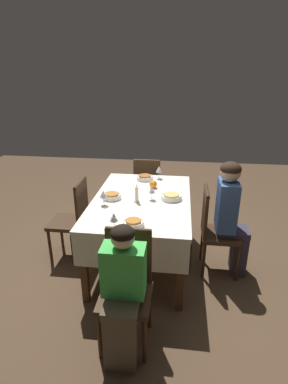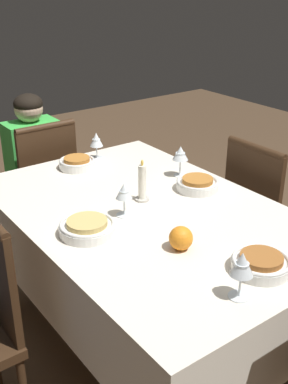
{
  "view_description": "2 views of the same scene",
  "coord_description": "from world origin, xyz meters",
  "px_view_note": "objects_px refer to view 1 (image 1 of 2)",
  "views": [
    {
      "loc": [
        -2.77,
        -0.37,
        1.96
      ],
      "look_at": [
        -0.1,
        -0.04,
        0.86
      ],
      "focal_mm": 28.0,
      "sensor_mm": 36.0,
      "label": 1
    },
    {
      "loc": [
        1.42,
        -1.06,
        1.65
      ],
      "look_at": [
        -0.06,
        0.02,
        0.8
      ],
      "focal_mm": 45.0,
      "sensor_mm": 36.0,
      "label": 2
    }
  ],
  "objects_px": {
    "bowl_east": "(145,177)",
    "bowl_south": "(171,197)",
    "chair_south": "(214,228)",
    "chair_east": "(147,187)",
    "wine_glass_east": "(159,170)",
    "bowl_north": "(112,196)",
    "chair_west": "(127,283)",
    "dining_table": "(142,207)",
    "person_adult_denim": "(231,213)",
    "wine_glass_south": "(152,190)",
    "person_child_green": "(123,290)",
    "candle_centerpiece": "(137,195)",
    "orange_fruit": "(153,184)",
    "bowl_west": "(133,223)",
    "chair_north": "(73,217)",
    "wine_glass_west": "(114,218)",
    "wine_glass_north": "(103,194)"
  },
  "relations": [
    {
      "from": "chair_east",
      "to": "person_adult_denim",
      "type": "relative_size",
      "value": 0.77
    },
    {
      "from": "wine_glass_south",
      "to": "bowl_south",
      "type": "bearing_deg",
      "value": -78.53
    },
    {
      "from": "wine_glass_south",
      "to": "candle_centerpiece",
      "type": "xyz_separation_m",
      "value": [
        -0.07,
        0.14,
        -0.03
      ]
    },
    {
      "from": "dining_table",
      "to": "chair_south",
      "type": "xyz_separation_m",
      "value": [
        -0.06,
        -0.74,
        -0.16
      ]
    },
    {
      "from": "wine_glass_south",
      "to": "person_child_green",
      "type": "bearing_deg",
      "value": 175.71
    },
    {
      "from": "person_adult_denim",
      "to": "bowl_south",
      "type": "bearing_deg",
      "value": 82.39
    },
    {
      "from": "bowl_east",
      "to": "bowl_north",
      "type": "relative_size",
      "value": 1.02
    },
    {
      "from": "candle_centerpiece",
      "to": "orange_fruit",
      "type": "bearing_deg",
      "value": -17.24
    },
    {
      "from": "dining_table",
      "to": "bowl_west",
      "type": "xyz_separation_m",
      "value": [
        -0.59,
        -0.01,
        0.12
      ]
    },
    {
      "from": "person_child_green",
      "to": "bowl_north",
      "type": "xyz_separation_m",
      "value": [
        1.13,
        0.32,
        0.21
      ]
    },
    {
      "from": "bowl_east",
      "to": "chair_west",
      "type": "bearing_deg",
      "value": -177.96
    },
    {
      "from": "bowl_south",
      "to": "bowl_east",
      "type": "xyz_separation_m",
      "value": [
        0.55,
        0.34,
        0.0
      ]
    },
    {
      "from": "chair_west",
      "to": "bowl_south",
      "type": "distance_m",
      "value": 1.1
    },
    {
      "from": "wine_glass_west",
      "to": "candle_centerpiece",
      "type": "bearing_deg",
      "value": -11.0
    },
    {
      "from": "dining_table",
      "to": "person_adult_denim",
      "type": "height_order",
      "value": "person_adult_denim"
    },
    {
      "from": "wine_glass_east",
      "to": "bowl_north",
      "type": "bearing_deg",
      "value": 147.14
    },
    {
      "from": "bowl_north",
      "to": "orange_fruit",
      "type": "xyz_separation_m",
      "value": [
        0.35,
        -0.39,
        0.02
      ]
    },
    {
      "from": "chair_south",
      "to": "chair_east",
      "type": "xyz_separation_m",
      "value": [
        1.06,
        0.8,
        0.0
      ]
    },
    {
      "from": "wine_glass_north",
      "to": "dining_table",
      "type": "bearing_deg",
      "value": -59.21
    },
    {
      "from": "wine_glass_west",
      "to": "person_child_green",
      "type": "bearing_deg",
      "value": -162.43
    },
    {
      "from": "chair_east",
      "to": "bowl_east",
      "type": "xyz_separation_m",
      "value": [
        -0.43,
        -0.02,
        0.28
      ]
    },
    {
      "from": "chair_north",
      "to": "person_child_green",
      "type": "relative_size",
      "value": 0.88
    },
    {
      "from": "dining_table",
      "to": "wine_glass_south",
      "type": "relative_size",
      "value": 10.66
    },
    {
      "from": "bowl_east",
      "to": "bowl_south",
      "type": "bearing_deg",
      "value": -148.54
    },
    {
      "from": "chair_west",
      "to": "bowl_north",
      "type": "bearing_deg",
      "value": 108.39
    },
    {
      "from": "wine_glass_west",
      "to": "chair_south",
      "type": "bearing_deg",
      "value": -56.54
    },
    {
      "from": "chair_west",
      "to": "person_adult_denim",
      "type": "distance_m",
      "value": 1.3
    },
    {
      "from": "wine_glass_west",
      "to": "bowl_east",
      "type": "relative_size",
      "value": 0.71
    },
    {
      "from": "person_adult_denim",
      "to": "bowl_east",
      "type": "xyz_separation_m",
      "value": [
        0.63,
        0.92,
        0.11
      ]
    },
    {
      "from": "chair_east",
      "to": "bowl_north",
      "type": "height_order",
      "value": "chair_east"
    },
    {
      "from": "person_adult_denim",
      "to": "bowl_south",
      "type": "xyz_separation_m",
      "value": [
        0.08,
        0.59,
        0.11
      ]
    },
    {
      "from": "person_child_green",
      "to": "bowl_south",
      "type": "xyz_separation_m",
      "value": [
        1.18,
        -0.28,
        0.21
      ]
    },
    {
      "from": "person_adult_denim",
      "to": "wine_glass_south",
      "type": "height_order",
      "value": "person_adult_denim"
    },
    {
      "from": "candle_centerpiece",
      "to": "orange_fruit",
      "type": "distance_m",
      "value": 0.42
    },
    {
      "from": "chair_south",
      "to": "chair_north",
      "type": "bearing_deg",
      "value": 87.85
    },
    {
      "from": "person_adult_denim",
      "to": "candle_centerpiece",
      "type": "xyz_separation_m",
      "value": [
        -0.03,
        0.92,
        0.15
      ]
    },
    {
      "from": "dining_table",
      "to": "chair_north",
      "type": "relative_size",
      "value": 1.66
    },
    {
      "from": "chair_west",
      "to": "bowl_east",
      "type": "relative_size",
      "value": 4.61
    },
    {
      "from": "bowl_west",
      "to": "wine_glass_west",
      "type": "relative_size",
      "value": 1.27
    },
    {
      "from": "bowl_south",
      "to": "person_adult_denim",
      "type": "bearing_deg",
      "value": -97.61
    },
    {
      "from": "bowl_west",
      "to": "wine_glass_south",
      "type": "bearing_deg",
      "value": -9.84
    },
    {
      "from": "dining_table",
      "to": "chair_north",
      "type": "xyz_separation_m",
      "value": [
        -0.0,
        0.74,
        -0.16
      ]
    },
    {
      "from": "chair_west",
      "to": "person_adult_denim",
      "type": "bearing_deg",
      "value": 47.43
    },
    {
      "from": "person_child_green",
      "to": "chair_east",
      "type": "bearing_deg",
      "value": 91.91
    },
    {
      "from": "chair_east",
      "to": "wine_glass_north",
      "type": "height_order",
      "value": "chair_east"
    },
    {
      "from": "bowl_north",
      "to": "orange_fruit",
      "type": "distance_m",
      "value": 0.52
    },
    {
      "from": "chair_east",
      "to": "candle_centerpiece",
      "type": "bearing_deg",
      "value": 90.84
    },
    {
      "from": "chair_north",
      "to": "bowl_north",
      "type": "distance_m",
      "value": 0.52
    },
    {
      "from": "dining_table",
      "to": "bowl_east",
      "type": "distance_m",
      "value": 0.58
    },
    {
      "from": "bowl_east",
      "to": "wine_glass_east",
      "type": "distance_m",
      "value": 0.19
    }
  ]
}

